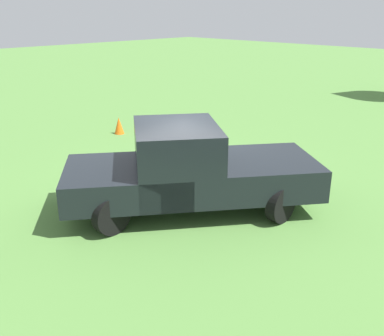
% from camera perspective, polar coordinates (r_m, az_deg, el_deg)
% --- Properties ---
extents(ground_plane, '(80.00, 80.00, 0.00)m').
position_cam_1_polar(ground_plane, '(10.13, -1.22, -2.70)').
color(ground_plane, '#54843D').
extents(pickup_truck, '(5.21, 4.59, 1.79)m').
position_cam_1_polar(pickup_truck, '(8.78, -0.85, 0.10)').
color(pickup_truck, black).
rests_on(pickup_truck, ground_plane).
extents(traffic_cone, '(0.32, 0.32, 0.55)m').
position_cam_1_polar(traffic_cone, '(14.71, -9.51, 5.48)').
color(traffic_cone, orange).
rests_on(traffic_cone, ground_plane).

